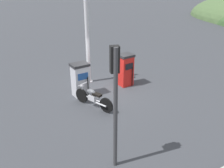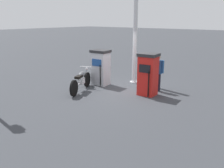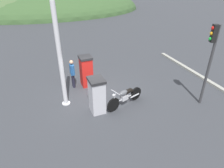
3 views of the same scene
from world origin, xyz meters
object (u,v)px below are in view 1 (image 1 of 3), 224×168
fuel_pump_near (80,79)px  attendant_person (119,65)px  roadside_traffic_light (115,90)px  motorcycle_near_pump (93,98)px  canopy_support_pole (87,42)px  fuel_pump_far (125,70)px

fuel_pump_near → attendant_person: (-0.76, 2.56, 0.07)m
roadside_traffic_light → attendant_person: bearing=148.9°
motorcycle_near_pump → canopy_support_pole: canopy_support_pole is taller
attendant_person → fuel_pump_far: bearing=-1.2°
fuel_pump_near → motorcycle_near_pump: (1.33, 0.04, -0.37)m
fuel_pump_near → roadside_traffic_light: size_ratio=0.44×
motorcycle_near_pump → attendant_person: attendant_person is taller
roadside_traffic_light → canopy_support_pole: bearing=163.5°
fuel_pump_far → roadside_traffic_light: size_ratio=0.46×
fuel_pump_near → canopy_support_pole: size_ratio=0.35×
fuel_pump_near → motorcycle_near_pump: fuel_pump_near is taller
fuel_pump_far → canopy_support_pole: size_ratio=0.37×
fuel_pump_far → roadside_traffic_light: (4.86, -3.37, 1.69)m
fuel_pump_near → attendant_person: bearing=106.4°
motorcycle_near_pump → roadside_traffic_light: 4.20m
motorcycle_near_pump → attendant_person: size_ratio=1.26×
fuel_pump_near → roadside_traffic_light: (4.86, -0.83, 1.73)m
roadside_traffic_light → canopy_support_pole: canopy_support_pole is taller
attendant_person → roadside_traffic_light: (5.62, -3.39, 1.66)m
motorcycle_near_pump → roadside_traffic_light: bearing=-13.8°
attendant_person → roadside_traffic_light: 6.77m
attendant_person → canopy_support_pole: bearing=-110.2°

